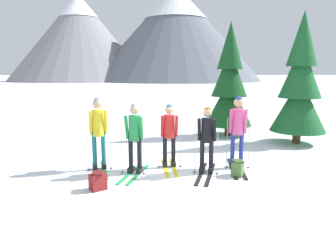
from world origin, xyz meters
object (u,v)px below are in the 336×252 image
(skier_in_pink, at_px, (238,127))
(skier_in_red, at_px, (169,133))
(backpack_on_snow_beside, at_px, (238,168))
(backpack_on_snow_front, at_px, (98,181))
(pine_tree_mid, at_px, (229,85))
(skier_in_green, at_px, (135,134))
(pine_tree_near, at_px, (300,84))
(skier_in_black, at_px, (207,137))
(skier_in_yellow, at_px, (98,129))

(skier_in_pink, bearing_deg, skier_in_red, 172.84)
(skier_in_red, bearing_deg, backpack_on_snow_beside, -29.59)
(skier_in_red, height_order, backpack_on_snow_front, skier_in_red)
(skier_in_pink, distance_m, pine_tree_mid, 4.33)
(skier_in_green, xyz_separation_m, skier_in_red, (0.87, 0.41, -0.08))
(pine_tree_mid, xyz_separation_m, backpack_on_snow_front, (-4.32, -5.37, -1.76))
(pine_tree_near, height_order, backpack_on_snow_front, pine_tree_near)
(skier_in_black, height_order, backpack_on_snow_front, skier_in_black)
(skier_in_yellow, bearing_deg, skier_in_green, -23.79)
(skier_in_pink, distance_m, backpack_on_snow_front, 3.69)
(skier_in_yellow, bearing_deg, backpack_on_snow_front, -84.95)
(skier_in_yellow, relative_size, pine_tree_mid, 0.43)
(skier_in_green, bearing_deg, skier_in_pink, 4.36)
(skier_in_red, distance_m, backpack_on_snow_front, 2.31)
(pine_tree_mid, height_order, backpack_on_snow_front, pine_tree_mid)
(skier_in_green, distance_m, skier_in_red, 0.96)
(skier_in_pink, height_order, backpack_on_snow_front, skier_in_pink)
(skier_in_yellow, xyz_separation_m, skier_in_pink, (3.49, -0.20, 0.01))
(skier_in_pink, height_order, pine_tree_mid, pine_tree_mid)
(skier_in_black, bearing_deg, pine_tree_near, 37.53)
(pine_tree_near, bearing_deg, skier_in_black, -142.47)
(skier_in_pink, height_order, backpack_on_snow_beside, skier_in_pink)
(skier_in_yellow, bearing_deg, skier_in_red, 0.40)
(skier_in_yellow, bearing_deg, backpack_on_snow_beside, -14.59)
(skier_in_yellow, distance_m, skier_in_black, 2.69)
(skier_in_green, relative_size, skier_in_black, 0.96)
(pine_tree_near, distance_m, backpack_on_snow_beside, 4.84)
(backpack_on_snow_front, bearing_deg, pine_tree_mid, 51.18)
(pine_tree_mid, bearing_deg, skier_in_red, -124.42)
(pine_tree_near, distance_m, backpack_on_snow_front, 7.58)
(skier_in_green, height_order, backpack_on_snow_front, skier_in_green)
(skier_in_pink, distance_m, pine_tree_near, 4.01)
(skier_in_pink, bearing_deg, backpack_on_snow_beside, -104.80)
(backpack_on_snow_front, bearing_deg, skier_in_black, 19.81)
(skier_in_green, relative_size, backpack_on_snow_beside, 4.30)
(skier_in_red, xyz_separation_m, pine_tree_near, (4.65, 2.35, 1.13))
(pine_tree_near, height_order, pine_tree_mid, pine_tree_near)
(skier_in_yellow, distance_m, pine_tree_mid, 6.00)
(pine_tree_mid, relative_size, backpack_on_snow_beside, 10.72)
(skier_in_pink, bearing_deg, pine_tree_near, 41.17)
(skier_in_black, relative_size, backpack_on_snow_front, 4.48)
(backpack_on_snow_front, relative_size, backpack_on_snow_beside, 1.00)
(skier_in_red, bearing_deg, skier_in_green, -154.54)
(skier_in_green, relative_size, skier_in_red, 1.05)
(skier_in_green, bearing_deg, pine_tree_mid, 50.64)
(skier_in_green, height_order, skier_in_black, skier_in_green)
(pine_tree_near, xyz_separation_m, backpack_on_snow_front, (-6.29, -3.81, -1.83))
(skier_in_yellow, height_order, skier_in_pink, skier_in_pink)
(pine_tree_near, xyz_separation_m, backpack_on_snow_beside, (-3.11, -3.22, -1.83))
(pine_tree_near, xyz_separation_m, pine_tree_mid, (-1.97, 1.56, -0.07))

